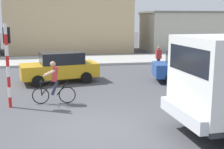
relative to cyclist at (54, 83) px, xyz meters
The scene contains 9 objects.
ground_plane 3.34m from the cyclist, 65.62° to the right, with size 120.00×120.00×0.00m, color #4C4C51.
sidewalk_far 11.75m from the cyclist, 83.48° to the left, with size 80.00×5.00×0.16m, color #ADADA8.
cyclist is the anchor object (origin of this frame).
traffic_light_pole 2.07m from the cyclist, behind, with size 0.24×0.43×3.20m.
car_red_near 4.08m from the cyclist, 87.03° to the left, with size 4.26×2.47×1.60m.
car_white_mid 7.74m from the cyclist, 23.03° to the left, with size 4.21×2.33×1.60m.
pedestrian_near_kerb 8.82m from the cyclist, 43.86° to the left, with size 0.34×0.22×1.62m.
building_mid_block 18.75m from the cyclist, 86.37° to the left, with size 12.11×5.89×6.04m.
building_corner_right 22.34m from the cyclist, 53.66° to the left, with size 8.86×5.89×4.03m.
Camera 1 is at (-0.94, -8.74, 3.40)m, focal length 47.31 mm.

